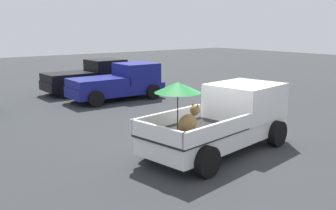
{
  "coord_description": "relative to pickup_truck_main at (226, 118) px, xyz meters",
  "views": [
    {
      "loc": [
        -7.79,
        -7.72,
        3.67
      ],
      "look_at": [
        -0.21,
        2.13,
        1.1
      ],
      "focal_mm": 40.88,
      "sensor_mm": 36.0,
      "label": 1
    }
  ],
  "objects": [
    {
      "name": "pickup_truck_far",
      "position": [
        1.54,
        8.87,
        -0.09
      ],
      "size": [
        4.83,
        2.22,
        1.8
      ],
      "rotation": [
        0.0,
        0.0,
        -0.01
      ],
      "color": "black",
      "rests_on": "ground"
    },
    {
      "name": "pickup_truck_main",
      "position": [
        0.0,
        0.0,
        0.0
      ],
      "size": [
        5.27,
        2.84,
        2.26
      ],
      "rotation": [
        0.0,
        0.0,
        0.15
      ],
      "color": "black",
      "rests_on": "ground"
    },
    {
      "name": "ground_plane",
      "position": [
        -0.41,
        -0.06,
        -0.97
      ],
      "size": [
        80.0,
        80.0,
        0.0
      ],
      "primitive_type": "plane",
      "color": "#2D3033"
    },
    {
      "name": "pickup_truck_red",
      "position": [
        1.34,
        11.8,
        -0.09
      ],
      "size": [
        4.82,
        2.2,
        1.8
      ],
      "rotation": [
        0.0,
        0.0,
        0.01
      ],
      "color": "black",
      "rests_on": "ground"
    }
  ]
}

